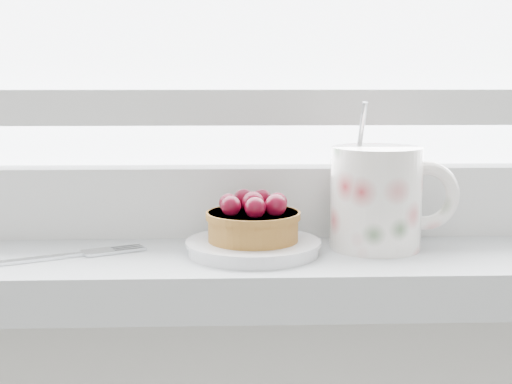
{
  "coord_description": "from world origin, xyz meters",
  "views": [
    {
      "loc": [
        -0.01,
        1.25,
        1.1
      ],
      "look_at": [
        0.01,
        1.88,
        1.0
      ],
      "focal_mm": 50.0,
      "sensor_mm": 36.0,
      "label": 1
    }
  ],
  "objects_px": {
    "fork": "(45,258)",
    "raspberry_tart": "(253,220)",
    "floral_mug": "(379,196)",
    "saucer": "(253,247)"
  },
  "relations": [
    {
      "from": "fork",
      "to": "raspberry_tart",
      "type": "bearing_deg",
      "value": 5.3
    },
    {
      "from": "floral_mug",
      "to": "fork",
      "type": "relative_size",
      "value": 0.81
    },
    {
      "from": "raspberry_tart",
      "to": "fork",
      "type": "relative_size",
      "value": 0.51
    },
    {
      "from": "floral_mug",
      "to": "fork",
      "type": "bearing_deg",
      "value": -173.63
    },
    {
      "from": "saucer",
      "to": "raspberry_tart",
      "type": "relative_size",
      "value": 1.44
    },
    {
      "from": "raspberry_tart",
      "to": "floral_mug",
      "type": "height_order",
      "value": "floral_mug"
    },
    {
      "from": "raspberry_tart",
      "to": "fork",
      "type": "xyz_separation_m",
      "value": [
        -0.18,
        -0.02,
        -0.03
      ]
    },
    {
      "from": "saucer",
      "to": "fork",
      "type": "height_order",
      "value": "saucer"
    },
    {
      "from": "saucer",
      "to": "floral_mug",
      "type": "relative_size",
      "value": 0.9
    },
    {
      "from": "raspberry_tart",
      "to": "saucer",
      "type": "bearing_deg",
      "value": -167.94
    }
  ]
}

